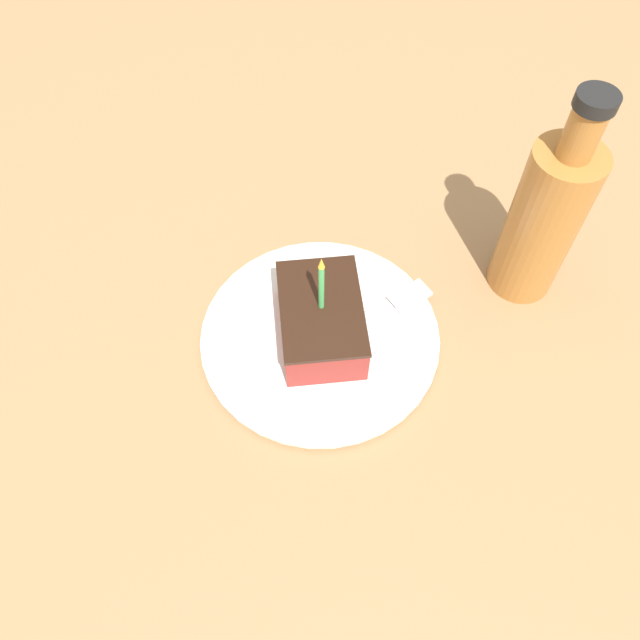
# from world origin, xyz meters

# --- Properties ---
(ground_plane) EXTENTS (2.40, 2.40, 0.04)m
(ground_plane) POSITION_xyz_m (0.00, 0.00, -0.02)
(ground_plane) COLOR #9E754C
(ground_plane) RESTS_ON ground
(plate) EXTENTS (0.25, 0.25, 0.01)m
(plate) POSITION_xyz_m (0.03, -0.00, 0.01)
(plate) COLOR white
(plate) RESTS_ON ground_plane
(cake_slice) EXTENTS (0.08, 0.12, 0.12)m
(cake_slice) POSITION_xyz_m (0.03, -0.00, 0.04)
(cake_slice) COLOR #99332D
(cake_slice) RESTS_ON plate
(fork) EXTENTS (0.15, 0.09, 0.01)m
(fork) POSITION_xyz_m (-0.03, -0.01, 0.02)
(fork) COLOR silver
(fork) RESTS_ON plate
(bottle) EXTENTS (0.07, 0.07, 0.24)m
(bottle) POSITION_xyz_m (-0.20, -0.06, 0.10)
(bottle) COLOR #B27233
(bottle) RESTS_ON ground_plane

